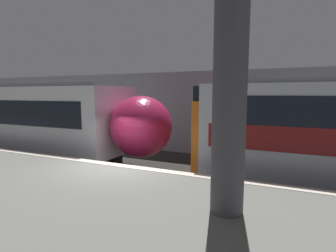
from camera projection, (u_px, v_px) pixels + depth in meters
The scene contains 5 objects.
ground_plane at pixel (120, 200), 8.14m from camera, with size 120.00×120.00×0.00m, color #282623.
platform at pixel (52, 218), 5.71m from camera, with size 40.00×5.20×1.16m.
station_rear_barrier at pixel (193, 113), 14.22m from camera, with size 50.00×0.15×4.46m.
support_pillar_near at pixel (229, 108), 4.55m from camera, with size 0.59×0.59×3.76m.
train_modern at pixel (4, 120), 13.85m from camera, with size 18.43×2.95×3.74m.
Camera 1 is at (4.52, -6.53, 3.28)m, focal length 28.00 mm.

